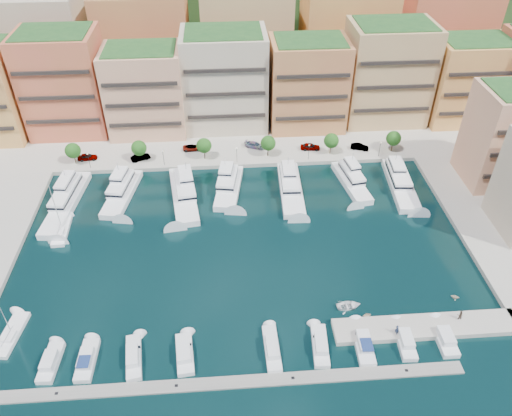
% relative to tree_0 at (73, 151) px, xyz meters
% --- Properties ---
extents(ground, '(400.00, 400.00, 0.00)m').
position_rel_tree_0_xyz_m(ground, '(40.00, -33.50, -4.74)').
color(ground, black).
rests_on(ground, ground).
extents(north_quay, '(220.00, 64.00, 2.00)m').
position_rel_tree_0_xyz_m(north_quay, '(40.00, 28.50, -4.74)').
color(north_quay, '#9E998E').
rests_on(north_quay, ground).
extents(hillside, '(240.00, 40.00, 58.00)m').
position_rel_tree_0_xyz_m(hillside, '(40.00, 76.50, -4.74)').
color(hillside, '#1D3516').
rests_on(hillside, ground).
extents(south_pontoon, '(72.00, 2.20, 0.35)m').
position_rel_tree_0_xyz_m(south_pontoon, '(37.00, -63.50, -4.74)').
color(south_pontoon, gray).
rests_on(south_pontoon, ground).
extents(finger_pier, '(32.00, 5.00, 2.00)m').
position_rel_tree_0_xyz_m(finger_pier, '(70.00, -55.50, -4.74)').
color(finger_pier, '#9E998E').
rests_on(finger_pier, ground).
extents(apartment_1, '(20.00, 16.50, 26.80)m').
position_rel_tree_0_xyz_m(apartment_1, '(-4.00, 18.49, 9.57)').
color(apartment_1, '#D75B47').
rests_on(apartment_1, north_quay).
extents(apartment_2, '(20.00, 15.50, 22.80)m').
position_rel_tree_0_xyz_m(apartment_2, '(17.00, 16.49, 7.57)').
color(apartment_2, tan).
rests_on(apartment_2, north_quay).
extents(apartment_3, '(22.00, 16.50, 25.80)m').
position_rel_tree_0_xyz_m(apartment_3, '(38.00, 18.49, 9.07)').
color(apartment_3, beige).
rests_on(apartment_3, north_quay).
extents(apartment_4, '(20.00, 15.50, 23.80)m').
position_rel_tree_0_xyz_m(apartment_4, '(60.00, 16.49, 8.07)').
color(apartment_4, '#C68A4A').
rests_on(apartment_4, north_quay).
extents(apartment_5, '(22.00, 16.50, 26.80)m').
position_rel_tree_0_xyz_m(apartment_5, '(82.00, 18.49, 9.57)').
color(apartment_5, tan).
rests_on(apartment_5, north_quay).
extents(apartment_6, '(20.00, 15.50, 22.80)m').
position_rel_tree_0_xyz_m(apartment_6, '(104.00, 16.49, 7.57)').
color(apartment_6, '#E8AD55').
rests_on(apartment_6, north_quay).
extents(apartment_east_a, '(18.00, 14.50, 22.80)m').
position_rel_tree_0_xyz_m(apartment_east_a, '(102.00, -13.51, 7.57)').
color(apartment_east_a, tan).
rests_on(apartment_east_a, east_quay).
extents(backblock_0, '(26.00, 18.00, 30.00)m').
position_rel_tree_0_xyz_m(backblock_0, '(-15.00, 40.50, 11.26)').
color(backblock_0, beige).
rests_on(backblock_0, north_quay).
extents(backblock_1, '(26.00, 18.00, 30.00)m').
position_rel_tree_0_xyz_m(backblock_1, '(15.00, 40.50, 11.26)').
color(backblock_1, '#C68A4A').
rests_on(backblock_1, north_quay).
extents(backblock_2, '(26.00, 18.00, 30.00)m').
position_rel_tree_0_xyz_m(backblock_2, '(45.00, 40.50, 11.26)').
color(backblock_2, tan).
rests_on(backblock_2, north_quay).
extents(backblock_3, '(26.00, 18.00, 30.00)m').
position_rel_tree_0_xyz_m(backblock_3, '(75.00, 40.50, 11.26)').
color(backblock_3, '#E8AD55').
rests_on(backblock_3, north_quay).
extents(backblock_4, '(26.00, 18.00, 30.00)m').
position_rel_tree_0_xyz_m(backblock_4, '(105.00, 40.50, 11.26)').
color(backblock_4, '#D75B47').
rests_on(backblock_4, north_quay).
extents(tree_0, '(3.80, 3.80, 5.65)m').
position_rel_tree_0_xyz_m(tree_0, '(0.00, 0.00, 0.00)').
color(tree_0, '#473323').
rests_on(tree_0, north_quay).
extents(tree_1, '(3.80, 3.80, 5.65)m').
position_rel_tree_0_xyz_m(tree_1, '(16.00, 0.00, 0.00)').
color(tree_1, '#473323').
rests_on(tree_1, north_quay).
extents(tree_2, '(3.80, 3.80, 5.65)m').
position_rel_tree_0_xyz_m(tree_2, '(32.00, 0.00, 0.00)').
color(tree_2, '#473323').
rests_on(tree_2, north_quay).
extents(tree_3, '(3.80, 3.80, 5.65)m').
position_rel_tree_0_xyz_m(tree_3, '(48.00, 0.00, 0.00)').
color(tree_3, '#473323').
rests_on(tree_3, north_quay).
extents(tree_4, '(3.80, 3.80, 5.65)m').
position_rel_tree_0_xyz_m(tree_4, '(64.00, 0.00, 0.00)').
color(tree_4, '#473323').
rests_on(tree_4, north_quay).
extents(tree_5, '(3.80, 3.80, 5.65)m').
position_rel_tree_0_xyz_m(tree_5, '(80.00, 0.00, 0.00)').
color(tree_5, '#473323').
rests_on(tree_5, north_quay).
extents(lamppost_0, '(0.30, 0.30, 4.20)m').
position_rel_tree_0_xyz_m(lamppost_0, '(4.00, -2.30, -0.92)').
color(lamppost_0, black).
rests_on(lamppost_0, north_quay).
extents(lamppost_1, '(0.30, 0.30, 4.20)m').
position_rel_tree_0_xyz_m(lamppost_1, '(22.00, -2.30, -0.92)').
color(lamppost_1, black).
rests_on(lamppost_1, north_quay).
extents(lamppost_2, '(0.30, 0.30, 4.20)m').
position_rel_tree_0_xyz_m(lamppost_2, '(40.00, -2.30, -0.92)').
color(lamppost_2, black).
rests_on(lamppost_2, north_quay).
extents(lamppost_3, '(0.30, 0.30, 4.20)m').
position_rel_tree_0_xyz_m(lamppost_3, '(58.00, -2.30, -0.92)').
color(lamppost_3, black).
rests_on(lamppost_3, north_quay).
extents(lamppost_4, '(0.30, 0.30, 4.20)m').
position_rel_tree_0_xyz_m(lamppost_4, '(76.00, -2.30, -0.92)').
color(lamppost_4, black).
rests_on(lamppost_4, north_quay).
extents(yacht_0, '(7.02, 23.70, 7.30)m').
position_rel_tree_0_xyz_m(yacht_0, '(1.05, -15.20, -3.53)').
color(yacht_0, white).
rests_on(yacht_0, ground).
extents(yacht_1, '(7.76, 18.45, 7.30)m').
position_rel_tree_0_xyz_m(yacht_1, '(13.07, -12.75, -3.65)').
color(yacht_1, white).
rests_on(yacht_1, ground).
extents(yacht_2, '(7.83, 21.75, 7.30)m').
position_rel_tree_0_xyz_m(yacht_2, '(27.24, -14.24, -3.53)').
color(yacht_2, white).
rests_on(yacht_2, ground).
extents(yacht_3, '(7.51, 17.29, 7.30)m').
position_rel_tree_0_xyz_m(yacht_3, '(37.65, -12.16, -3.53)').
color(yacht_3, white).
rests_on(yacht_3, ground).
extents(yacht_4, '(5.72, 20.51, 7.30)m').
position_rel_tree_0_xyz_m(yacht_4, '(51.97, -13.87, -3.65)').
color(yacht_4, white).
rests_on(yacht_4, ground).
extents(yacht_5, '(6.68, 17.18, 7.30)m').
position_rel_tree_0_xyz_m(yacht_5, '(66.68, -12.17, -3.53)').
color(yacht_5, white).
rests_on(yacht_5, ground).
extents(yacht_6, '(6.50, 20.68, 7.30)m').
position_rel_tree_0_xyz_m(yacht_6, '(78.01, -13.82, -3.53)').
color(yacht_6, white).
rests_on(yacht_6, ground).
extents(cruiser_0, '(3.00, 7.56, 2.55)m').
position_rel_tree_0_xyz_m(cruiser_0, '(7.86, -58.08, -4.20)').
color(cruiser_0, white).
rests_on(cruiser_0, ground).
extents(cruiser_1, '(2.87, 7.91, 2.66)m').
position_rel_tree_0_xyz_m(cruiser_1, '(13.56, -58.10, -4.17)').
color(cruiser_1, white).
rests_on(cruiser_1, ground).
extents(cruiser_2, '(3.42, 8.69, 2.55)m').
position_rel_tree_0_xyz_m(cruiser_2, '(20.94, -58.09, -4.20)').
color(cruiser_2, white).
rests_on(cruiser_2, ground).
extents(cruiser_3, '(3.41, 8.02, 2.55)m').
position_rel_tree_0_xyz_m(cruiser_3, '(29.09, -58.09, -4.20)').
color(cruiser_3, white).
rests_on(cruiser_3, ground).
extents(cruiser_5, '(2.56, 8.99, 2.55)m').
position_rel_tree_0_xyz_m(cruiser_5, '(43.24, -58.10, -4.20)').
color(cruiser_5, white).
rests_on(cruiser_5, ground).
extents(cruiser_6, '(3.12, 8.41, 2.55)m').
position_rel_tree_0_xyz_m(cruiser_6, '(51.20, -58.09, -4.20)').
color(cruiser_6, white).
rests_on(cruiser_6, ground).
extents(cruiser_7, '(3.03, 8.83, 2.66)m').
position_rel_tree_0_xyz_m(cruiser_7, '(58.35, -58.12, -4.17)').
color(cruiser_7, white).
rests_on(cruiser_7, ground).
extents(cruiser_8, '(2.88, 7.91, 2.55)m').
position_rel_tree_0_xyz_m(cruiser_8, '(65.38, -58.09, -4.20)').
color(cruiser_8, white).
rests_on(cruiser_8, ground).
extents(cruiser_9, '(2.79, 7.56, 2.55)m').
position_rel_tree_0_xyz_m(cruiser_9, '(72.10, -58.08, -4.20)').
color(cruiser_9, white).
rests_on(cruiser_9, ground).
extents(sailboat_0, '(4.07, 9.59, 13.20)m').
position_rel_tree_0_xyz_m(sailboat_0, '(-0.20, -51.95, -4.43)').
color(sailboat_0, white).
rests_on(sailboat_0, ground).
extents(sailboat_2, '(3.06, 9.63, 13.20)m').
position_rel_tree_0_xyz_m(sailboat_2, '(2.11, -25.35, -4.43)').
color(sailboat_2, white).
rests_on(sailboat_2, ground).
extents(tender_3, '(1.95, 1.85, 0.81)m').
position_rel_tree_0_xyz_m(tender_3, '(77.56, -49.19, -4.34)').
color(tender_3, beige).
rests_on(tender_3, ground).
extents(tender_1, '(1.75, 1.57, 0.82)m').
position_rel_tree_0_xyz_m(tender_1, '(60.56, -52.18, -4.33)').
color(tender_1, beige).
rests_on(tender_1, ground).
extents(tender_0, '(4.68, 3.53, 0.92)m').
position_rel_tree_0_xyz_m(tender_0, '(57.80, -49.91, -4.28)').
color(tender_0, white).
rests_on(tender_0, ground).
extents(car_0, '(4.91, 2.23, 1.63)m').
position_rel_tree_0_xyz_m(car_0, '(2.59, 1.66, -2.93)').
color(car_0, gray).
rests_on(car_0, north_quay).
extents(car_1, '(5.07, 3.47, 1.58)m').
position_rel_tree_0_xyz_m(car_1, '(15.92, 0.51, -2.95)').
color(car_1, gray).
rests_on(car_1, north_quay).
extents(car_2, '(5.11, 2.56, 1.39)m').
position_rel_tree_0_xyz_m(car_2, '(28.82, 4.37, -3.05)').
color(car_2, gray).
rests_on(car_2, north_quay).
extents(car_3, '(5.61, 3.99, 1.51)m').
position_rel_tree_0_xyz_m(car_3, '(44.91, 4.38, -2.99)').
color(car_3, gray).
rests_on(car_3, north_quay).
extents(car_4, '(5.18, 2.49, 1.71)m').
position_rel_tree_0_xyz_m(car_4, '(59.20, 2.38, -2.89)').
color(car_4, gray).
rests_on(car_4, north_quay).
extents(car_5, '(4.87, 3.04, 1.51)m').
position_rel_tree_0_xyz_m(car_5, '(71.97, 1.43, -2.99)').
color(car_5, gray).
rests_on(car_5, north_quay).
extents(person_0, '(0.69, 0.83, 1.95)m').
position_rel_tree_0_xyz_m(person_0, '(64.18, -56.82, -2.77)').
color(person_0, '#25304A').
rests_on(person_0, finger_pier).
extents(person_1, '(0.97, 0.77, 1.94)m').
position_rel_tree_0_xyz_m(person_1, '(75.83, -54.57, -2.78)').
color(person_1, '#46372A').
rests_on(person_1, finger_pier).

